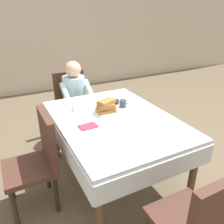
# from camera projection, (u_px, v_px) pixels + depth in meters

# --- Properties ---
(ground_plane) EXTENTS (14.00, 14.00, 0.00)m
(ground_plane) POSITION_uv_depth(u_px,v_px,m) (114.00, 176.00, 2.61)
(ground_plane) COLOR brown
(back_wall) EXTENTS (12.00, 0.16, 3.20)m
(back_wall) POSITION_uv_depth(u_px,v_px,m) (37.00, 15.00, 4.69)
(back_wall) COLOR beige
(back_wall) RESTS_ON ground
(dining_table_main) EXTENTS (1.12, 1.52, 0.74)m
(dining_table_main) POSITION_uv_depth(u_px,v_px,m) (114.00, 126.00, 2.34)
(dining_table_main) COLOR silver
(dining_table_main) RESTS_ON ground
(chair_diner) EXTENTS (0.44, 0.45, 0.93)m
(chair_diner) POSITION_uv_depth(u_px,v_px,m) (72.00, 100.00, 3.30)
(chair_diner) COLOR #4C2D23
(chair_diner) RESTS_ON ground
(diner_person) EXTENTS (0.40, 0.43, 1.12)m
(diner_person) POSITION_uv_depth(u_px,v_px,m) (75.00, 95.00, 3.12)
(diner_person) COLOR silver
(diner_person) RESTS_ON ground
(chair_left_side) EXTENTS (0.45, 0.44, 0.93)m
(chair_left_side) POSITION_uv_depth(u_px,v_px,m) (39.00, 156.00, 2.07)
(chair_left_side) COLOR #4C2D23
(chair_left_side) RESTS_ON ground
(chair_near_camera) EXTENTS (0.44, 0.45, 0.93)m
(chair_near_camera) POSITION_uv_depth(u_px,v_px,m) (201.00, 221.00, 1.44)
(chair_near_camera) COLOR #4C2D23
(chair_near_camera) RESTS_ON ground
(plate_breakfast) EXTENTS (0.28, 0.28, 0.02)m
(plate_breakfast) POSITION_uv_depth(u_px,v_px,m) (107.00, 112.00, 2.41)
(plate_breakfast) COLOR white
(plate_breakfast) RESTS_ON dining_table_main
(breakfast_stack) EXTENTS (0.21, 0.17, 0.13)m
(breakfast_stack) POSITION_uv_depth(u_px,v_px,m) (106.00, 106.00, 2.38)
(breakfast_stack) COLOR #A36B33
(breakfast_stack) RESTS_ON plate_breakfast
(cup_coffee) EXTENTS (0.11, 0.08, 0.08)m
(cup_coffee) POSITION_uv_depth(u_px,v_px,m) (123.00, 103.00, 2.53)
(cup_coffee) COLOR #333D4C
(cup_coffee) RESTS_ON dining_table_main
(bowl_butter) EXTENTS (0.11, 0.11, 0.04)m
(bowl_butter) POSITION_uv_depth(u_px,v_px,m) (114.00, 102.00, 2.64)
(bowl_butter) COLOR black
(bowl_butter) RESTS_ON dining_table_main
(syrup_pitcher) EXTENTS (0.08, 0.08, 0.07)m
(syrup_pitcher) POSITION_uv_depth(u_px,v_px,m) (74.00, 108.00, 2.43)
(syrup_pitcher) COLOR silver
(syrup_pitcher) RESTS_ON dining_table_main
(fork_left_of_plate) EXTENTS (0.03, 0.18, 0.00)m
(fork_left_of_plate) POSITION_uv_depth(u_px,v_px,m) (91.00, 117.00, 2.32)
(fork_left_of_plate) COLOR silver
(fork_left_of_plate) RESTS_ON dining_table_main
(knife_right_of_plate) EXTENTS (0.02, 0.20, 0.00)m
(knife_right_of_plate) POSITION_uv_depth(u_px,v_px,m) (124.00, 110.00, 2.47)
(knife_right_of_plate) COLOR silver
(knife_right_of_plate) RESTS_ON dining_table_main
(spoon_near_edge) EXTENTS (0.15, 0.02, 0.00)m
(spoon_near_edge) POSITION_uv_depth(u_px,v_px,m) (128.00, 126.00, 2.14)
(spoon_near_edge) COLOR silver
(spoon_near_edge) RESTS_ON dining_table_main
(napkin_folded) EXTENTS (0.17, 0.13, 0.01)m
(napkin_folded) POSITION_uv_depth(u_px,v_px,m) (88.00, 126.00, 2.13)
(napkin_folded) COLOR #8C2D4C
(napkin_folded) RESTS_ON dining_table_main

